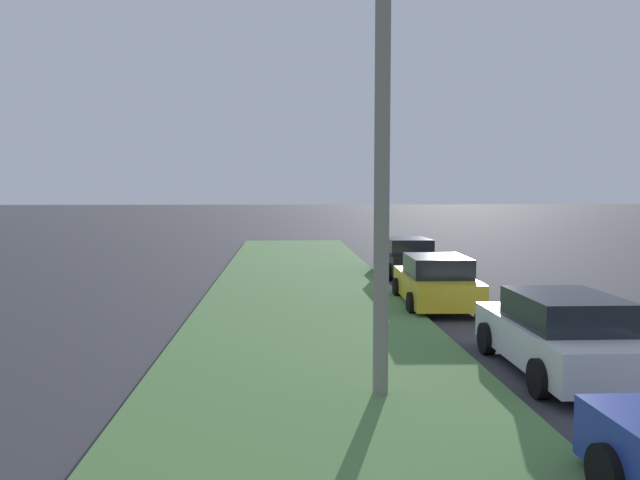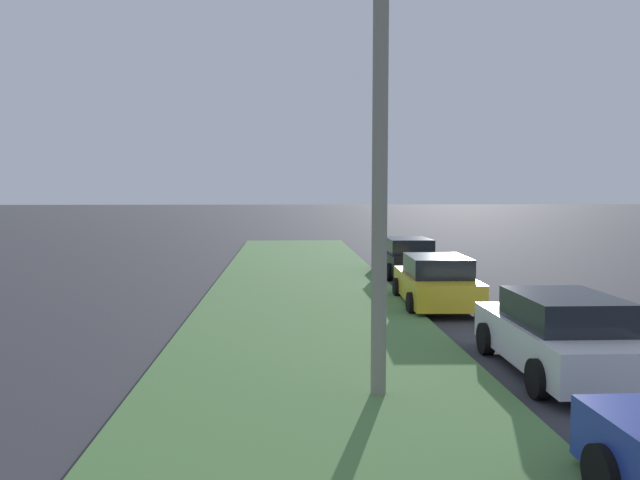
{
  "view_description": "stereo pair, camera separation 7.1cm",
  "coord_description": "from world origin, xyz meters",
  "px_view_note": "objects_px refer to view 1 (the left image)",
  "views": [
    {
      "loc": [
        0.11,
        6.92,
        3.3
      ],
      "look_at": [
        18.11,
        5.87,
        1.87
      ],
      "focal_mm": 35.08,
      "sensor_mm": 36.0,
      "label": 1
    },
    {
      "loc": [
        0.1,
        6.85,
        3.3
      ],
      "look_at": [
        18.11,
        5.87,
        1.87
      ],
      "focal_mm": 35.08,
      "sensor_mm": 36.0,
      "label": 2
    }
  ],
  "objects_px": {
    "streetlight": "(406,119)",
    "parked_car_black": "(406,257)",
    "parked_car_white": "(561,335)",
    "parked_car_yellow": "(436,282)"
  },
  "relations": [
    {
      "from": "streetlight",
      "to": "parked_car_black",
      "type": "bearing_deg",
      "value": -11.4
    },
    {
      "from": "parked_car_white",
      "to": "parked_car_black",
      "type": "distance_m",
      "value": 13.16
    },
    {
      "from": "parked_car_white",
      "to": "parked_car_yellow",
      "type": "bearing_deg",
      "value": 6.49
    },
    {
      "from": "parked_car_black",
      "to": "parked_car_white",
      "type": "bearing_deg",
      "value": -179.48
    },
    {
      "from": "parked_car_black",
      "to": "streetlight",
      "type": "height_order",
      "value": "streetlight"
    },
    {
      "from": "parked_car_black",
      "to": "streetlight",
      "type": "relative_size",
      "value": 0.57
    },
    {
      "from": "parked_car_white",
      "to": "streetlight",
      "type": "bearing_deg",
      "value": 113.01
    },
    {
      "from": "parked_car_yellow",
      "to": "parked_car_black",
      "type": "bearing_deg",
      "value": -1.83
    },
    {
      "from": "parked_car_yellow",
      "to": "parked_car_black",
      "type": "xyz_separation_m",
      "value": [
        6.61,
        -0.46,
        0.0
      ]
    },
    {
      "from": "parked_car_white",
      "to": "streetlight",
      "type": "relative_size",
      "value": 0.58
    }
  ]
}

